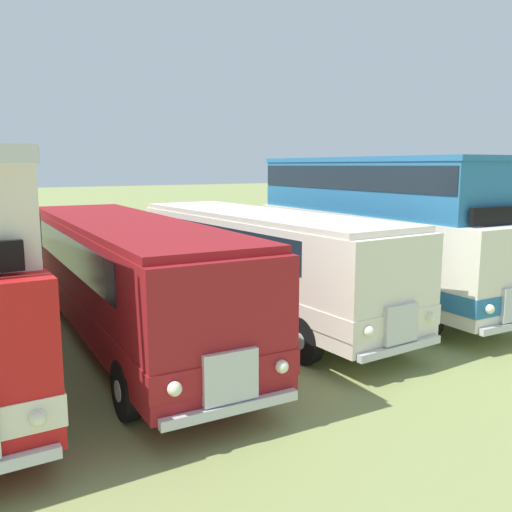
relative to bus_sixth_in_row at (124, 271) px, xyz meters
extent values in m
sphere|color=#EAEACC|center=(-2.97, -5.62, -0.66)|extent=(0.22, 0.22, 0.22)
cylinder|color=black|center=(-2.71, -3.96, -1.24)|extent=(0.28, 1.04, 1.04)
cylinder|color=silver|center=(-2.56, -3.96, -1.24)|extent=(0.02, 0.36, 0.36)
cube|color=maroon|center=(0.00, -0.05, -0.06)|extent=(2.97, 11.30, 2.30)
cube|color=maroon|center=(0.00, -0.05, -0.66)|extent=(3.01, 11.34, 0.44)
cube|color=#19232D|center=(0.01, 0.35, 0.54)|extent=(2.90, 8.90, 0.76)
cube|color=#19232D|center=(-0.23, -5.58, 0.59)|extent=(2.20, 0.19, 0.90)
cube|color=silver|center=(-0.24, -5.69, -0.66)|extent=(0.90, 0.16, 0.80)
cube|color=silver|center=(-0.24, -5.72, -1.16)|extent=(2.30, 0.24, 0.16)
sphere|color=#EAEACC|center=(0.66, -5.74, -0.66)|extent=(0.22, 0.22, 0.22)
sphere|color=#EAEACC|center=(-1.14, -5.67, -0.66)|extent=(0.22, 0.22, 0.22)
cube|color=maroon|center=(0.00, -0.05, 1.16)|extent=(2.91, 10.90, 0.14)
cylinder|color=black|center=(0.98, -4.09, -1.24)|extent=(0.32, 1.05, 1.04)
cylinder|color=silver|center=(1.13, -4.10, -1.24)|extent=(0.04, 0.36, 0.36)
cylinder|color=black|center=(-1.32, -4.00, -1.24)|extent=(0.32, 1.05, 1.04)
cylinder|color=silver|center=(-1.47, -3.99, -1.24)|extent=(0.04, 0.36, 0.36)
cylinder|color=black|center=(1.31, 3.70, -1.24)|extent=(0.32, 1.05, 1.04)
cylinder|color=silver|center=(1.46, 3.70, -1.24)|extent=(0.04, 0.36, 0.36)
cylinder|color=black|center=(-0.99, 3.80, -1.24)|extent=(0.32, 1.05, 1.04)
cylinder|color=silver|center=(-1.14, 3.81, -1.24)|extent=(0.04, 0.36, 0.36)
cube|color=silver|center=(3.84, 0.06, -0.06)|extent=(2.85, 10.19, 2.30)
cube|color=silver|center=(3.84, 0.06, -0.66)|extent=(2.89, 10.23, 0.44)
cube|color=#19232D|center=(3.83, 0.46, 0.54)|extent=(2.80, 7.79, 0.76)
cube|color=#19232D|center=(4.02, -4.93, 0.59)|extent=(2.20, 0.18, 0.90)
cube|color=silver|center=(4.02, -5.04, -0.66)|extent=(0.90, 0.15, 0.80)
cube|color=silver|center=(4.02, -5.07, -1.16)|extent=(2.30, 0.22, 0.16)
sphere|color=#EAEACC|center=(4.92, -5.02, -0.66)|extent=(0.22, 0.22, 0.22)
sphere|color=#EAEACC|center=(3.12, -5.08, -0.66)|extent=(0.22, 0.22, 0.22)
cube|color=silver|center=(3.84, 0.06, 1.16)|extent=(2.80, 9.79, 0.14)
cylinder|color=black|center=(5.11, -3.35, -1.24)|extent=(0.32, 1.05, 1.04)
cylinder|color=silver|center=(5.26, -3.34, -1.24)|extent=(0.03, 0.36, 0.36)
cylinder|color=black|center=(2.82, -3.43, -1.24)|extent=(0.32, 1.05, 1.04)
cylinder|color=silver|center=(2.67, -3.43, -1.24)|extent=(0.03, 0.36, 0.36)
cylinder|color=black|center=(4.88, 3.36, -1.24)|extent=(0.32, 1.05, 1.04)
cylinder|color=silver|center=(5.03, 3.36, -1.24)|extent=(0.03, 0.36, 0.36)
cylinder|color=black|center=(2.58, 3.28, -1.24)|extent=(0.32, 1.05, 1.04)
cylinder|color=silver|center=(2.43, 3.27, -1.24)|extent=(0.03, 0.36, 0.36)
cube|color=silver|center=(7.69, -0.47, -0.06)|extent=(2.94, 9.62, 2.30)
cube|color=teal|center=(7.69, -0.47, -0.66)|extent=(2.98, 9.66, 0.44)
cube|color=#19232D|center=(7.71, -0.07, 0.54)|extent=(2.86, 7.22, 0.76)
sphere|color=#EAEACC|center=(6.57, -5.24, -0.66)|extent=(0.22, 0.22, 0.22)
cube|color=teal|center=(7.70, -0.22, 1.84)|extent=(2.80, 8.71, 1.50)
cube|color=teal|center=(7.70, -0.22, 2.66)|extent=(2.86, 8.82, 0.14)
cube|color=#19232D|center=(7.70, -0.22, 2.14)|extent=(2.83, 8.61, 0.68)
cube|color=black|center=(7.50, -4.67, 1.34)|extent=(1.90, 0.21, 0.40)
cylinder|color=black|center=(8.69, -3.67, -1.24)|extent=(0.33, 1.05, 1.04)
cylinder|color=silver|center=(8.84, -3.68, -1.24)|extent=(0.04, 0.36, 0.36)
cylinder|color=black|center=(6.40, -3.57, -1.24)|extent=(0.33, 1.05, 1.04)
cylinder|color=silver|center=(6.25, -3.56, -1.24)|extent=(0.04, 0.36, 0.36)
cylinder|color=black|center=(8.98, 2.43, -1.24)|extent=(0.33, 1.05, 1.04)
cylinder|color=silver|center=(9.13, 2.42, -1.24)|extent=(0.04, 0.36, 0.36)
cylinder|color=black|center=(6.68, 2.54, -1.24)|extent=(0.33, 1.05, 1.04)
cylinder|color=silver|center=(6.53, 2.54, -1.24)|extent=(0.04, 0.36, 0.36)
cylinder|color=#8C704C|center=(4.11, 12.74, -1.23)|extent=(0.08, 0.08, 1.05)
cylinder|color=#8C704C|center=(10.69, 12.74, -1.23)|extent=(0.08, 0.08, 1.05)
camera|label=1|loc=(-3.99, -12.56, 2.49)|focal=38.33mm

